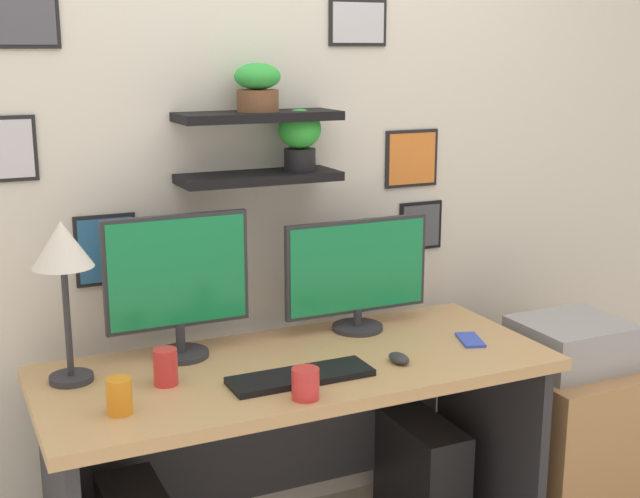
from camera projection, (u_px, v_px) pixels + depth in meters
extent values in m
cube|color=silver|center=(246.00, 158.00, 2.95)|extent=(4.40, 0.04, 2.70)
cube|color=black|center=(259.00, 177.00, 2.85)|extent=(0.54, 0.20, 0.03)
cube|color=black|center=(258.00, 116.00, 2.80)|extent=(0.54, 0.20, 0.03)
cylinder|color=black|center=(300.00, 159.00, 2.90)|extent=(0.11, 0.11, 0.07)
ellipsoid|color=green|center=(300.00, 129.00, 2.88)|extent=(0.15, 0.15, 0.13)
cylinder|color=brown|center=(258.00, 101.00, 2.79)|extent=(0.14, 0.14, 0.07)
ellipsoid|color=green|center=(257.00, 76.00, 2.78)|extent=(0.15, 0.15, 0.09)
cube|color=black|center=(9.00, 149.00, 2.59)|extent=(0.17, 0.02, 0.20)
cube|color=silver|center=(9.00, 149.00, 2.58)|extent=(0.14, 0.00, 0.18)
cube|color=black|center=(26.00, 11.00, 2.53)|extent=(0.19, 0.02, 0.22)
cube|color=#4C4C56|center=(26.00, 11.00, 2.52)|extent=(0.17, 0.00, 0.19)
cube|color=black|center=(411.00, 158.00, 3.20)|extent=(0.22, 0.02, 0.22)
cube|color=orange|center=(412.00, 159.00, 3.19)|extent=(0.20, 0.00, 0.19)
cube|color=black|center=(420.00, 226.00, 3.28)|extent=(0.18, 0.02, 0.19)
cube|color=#4C4C56|center=(421.00, 226.00, 3.27)|extent=(0.16, 0.00, 0.16)
cube|color=black|center=(357.00, 23.00, 2.99)|extent=(0.22, 0.02, 0.16)
cube|color=silver|center=(359.00, 23.00, 2.98)|extent=(0.20, 0.00, 0.14)
cube|color=black|center=(106.00, 250.00, 2.78)|extent=(0.20, 0.02, 0.24)
cube|color=teal|center=(106.00, 250.00, 2.77)|extent=(0.18, 0.00, 0.21)
cube|color=tan|center=(298.00, 368.00, 2.70)|extent=(1.63, 0.68, 0.04)
cube|color=#2D2D33|center=(488.00, 433.00, 3.10)|extent=(0.04, 0.62, 0.71)
cube|color=#2D2D33|center=(265.00, 430.00, 3.04)|extent=(1.43, 0.02, 0.50)
cylinder|color=#2D2D33|center=(181.00, 354.00, 2.75)|extent=(0.18, 0.18, 0.02)
cylinder|color=#2D2D33|center=(181.00, 338.00, 2.73)|extent=(0.03, 0.03, 0.10)
cube|color=#2D2D33|center=(177.00, 271.00, 2.69)|extent=(0.47, 0.02, 0.37)
cube|color=#198C4C|center=(178.00, 272.00, 2.68)|extent=(0.44, 0.00, 0.34)
cylinder|color=#2D2D33|center=(357.00, 327.00, 3.01)|extent=(0.18, 0.18, 0.02)
cylinder|color=#2D2D33|center=(358.00, 317.00, 3.00)|extent=(0.03, 0.03, 0.06)
cube|color=#2D2D33|center=(357.00, 266.00, 2.97)|extent=(0.54, 0.02, 0.33)
cube|color=#198C4C|center=(359.00, 267.00, 2.96)|extent=(0.52, 0.00, 0.31)
cube|color=black|center=(301.00, 376.00, 2.55)|extent=(0.44, 0.14, 0.02)
ellipsoid|color=#2D2D33|center=(399.00, 358.00, 2.69)|extent=(0.06, 0.09, 0.03)
cylinder|color=#2D2D33|center=(71.00, 378.00, 2.54)|extent=(0.13, 0.13, 0.02)
cylinder|color=#2D2D33|center=(67.00, 322.00, 2.50)|extent=(0.02, 0.02, 0.33)
cone|color=white|center=(62.00, 244.00, 2.45)|extent=(0.18, 0.18, 0.14)
cube|color=blue|center=(470.00, 340.00, 2.89)|extent=(0.11, 0.15, 0.01)
cylinder|color=red|center=(305.00, 384.00, 2.41)|extent=(0.08, 0.08, 0.09)
cylinder|color=orange|center=(119.00, 396.00, 2.31)|extent=(0.07, 0.07, 0.10)
cylinder|color=red|center=(165.00, 367.00, 2.51)|extent=(0.07, 0.07, 0.11)
cube|color=tan|center=(565.00, 437.00, 3.21)|extent=(0.44, 0.50, 0.58)
cube|color=#9E9EA3|center=(571.00, 343.00, 3.13)|extent=(0.38, 0.34, 0.17)
cube|color=black|center=(421.00, 473.00, 3.12)|extent=(0.18, 0.40, 0.40)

